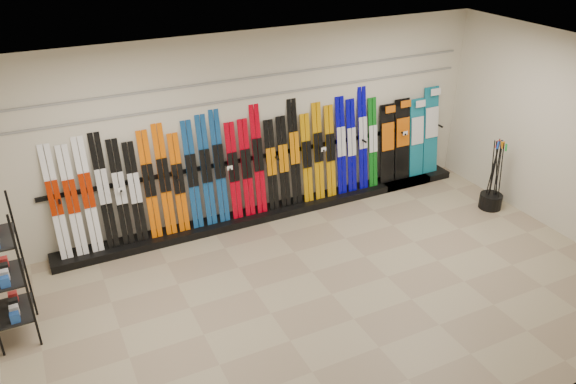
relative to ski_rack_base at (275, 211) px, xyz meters
name	(u,v)px	position (x,y,z in m)	size (l,w,h in m)	color
floor	(332,294)	(-0.22, -2.28, -0.06)	(8.00, 8.00, 0.00)	gray
back_wall	(255,127)	(-0.22, 0.22, 1.44)	(8.00, 8.00, 0.00)	beige
right_wall	(569,139)	(3.78, -2.28, 1.44)	(5.00, 5.00, 0.00)	beige
ceiling	(342,72)	(-0.22, -2.28, 2.94)	(8.00, 8.00, 0.00)	silver
ski_rack_base	(275,211)	(0.00, 0.00, 0.00)	(8.00, 0.40, 0.12)	black
skis	(233,169)	(-0.68, 0.08, 0.88)	(5.37, 0.30, 1.82)	white
snowboards	(410,138)	(2.73, 0.07, 0.80)	(1.26, 0.24, 1.59)	black
accessory_rack	(5,274)	(-3.97, -1.30, 0.82)	(0.40, 0.60, 1.76)	black
pole_bin	(490,201)	(3.38, -1.40, 0.07)	(0.37, 0.37, 0.25)	black
ski_poles	(495,174)	(3.39, -1.38, 0.55)	(0.20, 0.30, 1.18)	black
slatwall_rail_0	(255,97)	(-0.22, 0.20, 1.94)	(7.60, 0.02, 0.03)	gray
slatwall_rail_1	(254,77)	(-0.22, 0.20, 2.24)	(7.60, 0.02, 0.03)	gray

